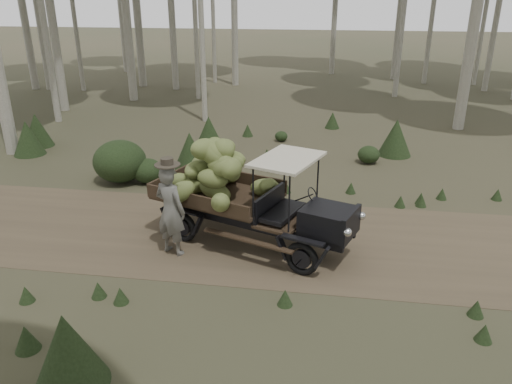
{
  "coord_description": "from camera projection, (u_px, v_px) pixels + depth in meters",
  "views": [
    {
      "loc": [
        -0.51,
        -9.52,
        4.99
      ],
      "look_at": [
        -1.93,
        -0.23,
        1.15
      ],
      "focal_mm": 35.0,
      "sensor_mm": 36.0,
      "label": 1
    }
  ],
  "objects": [
    {
      "name": "ground",
      "position": [
        348.0,
        244.0,
        10.53
      ],
      "size": [
        120.0,
        120.0,
        0.0
      ],
      "primitive_type": "plane",
      "color": "#473D2B",
      "rests_on": "ground"
    },
    {
      "name": "dirt_track",
      "position": [
        348.0,
        244.0,
        10.53
      ],
      "size": [
        70.0,
        4.0,
        0.01
      ],
      "primitive_type": "cube",
      "color": "brown",
      "rests_on": "ground"
    },
    {
      "name": "banana_truck",
      "position": [
        232.0,
        180.0,
        10.36
      ],
      "size": [
        4.54,
        2.86,
        2.22
      ],
      "rotation": [
        0.0,
        0.0,
        -0.36
      ],
      "color": "black",
      "rests_on": "ground"
    },
    {
      "name": "farmer",
      "position": [
        170.0,
        209.0,
        9.83
      ],
      "size": [
        0.8,
        0.68,
        2.03
      ],
      "rotation": [
        0.0,
        0.0,
        2.74
      ],
      "color": "#616059",
      "rests_on": "ground"
    },
    {
      "name": "undergrowth",
      "position": [
        334.0,
        234.0,
        9.77
      ],
      "size": [
        21.64,
        22.24,
        1.33
      ],
      "color": "#233319",
      "rests_on": "ground"
    }
  ]
}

